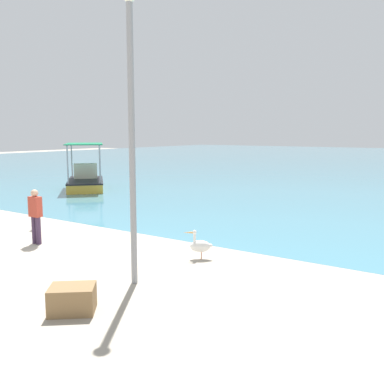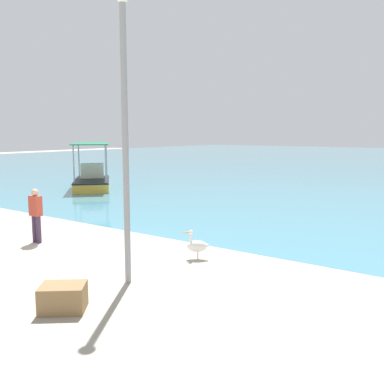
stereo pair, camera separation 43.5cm
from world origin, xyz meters
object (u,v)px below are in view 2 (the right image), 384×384
(lamp_post, at_px, (125,126))
(fisherman_standing, at_px, (36,214))
(pelican, at_px, (197,245))
(cargo_crate, at_px, (63,298))
(mooring_bollard, at_px, (37,218))
(fishing_boat_far_right, at_px, (92,179))

(lamp_post, relative_size, fisherman_standing, 3.77)
(pelican, relative_size, cargo_crate, 0.95)
(lamp_post, xyz_separation_m, mooring_bollard, (-6.54, 2.18, -3.19))
(fishing_boat_far_right, xyz_separation_m, fisherman_standing, (8.58, -9.85, 0.32))
(pelican, xyz_separation_m, fisherman_standing, (-5.06, -1.44, 0.53))
(pelican, height_order, fisherman_standing, fisherman_standing)
(cargo_crate, bearing_deg, fishing_boat_far_right, 136.72)
(lamp_post, bearing_deg, mooring_bollard, 161.54)
(lamp_post, xyz_separation_m, cargo_crate, (0.08, -1.88, -3.30))
(pelican, bearing_deg, lamp_post, -96.01)
(fishing_boat_far_right, height_order, cargo_crate, fishing_boat_far_right)
(pelican, distance_m, mooring_bollard, 6.79)
(fishing_boat_far_right, distance_m, cargo_crate, 18.50)
(fisherman_standing, distance_m, cargo_crate, 5.68)
(fishing_boat_far_right, xyz_separation_m, lamp_post, (13.38, -10.80, 2.97))
(fisherman_standing, bearing_deg, fishing_boat_far_right, 131.04)
(mooring_bollard, bearing_deg, fisherman_standing, -35.45)
(lamp_post, height_order, mooring_bollard, lamp_post)
(pelican, distance_m, lamp_post, 3.98)
(pelican, xyz_separation_m, lamp_post, (-0.25, -2.39, 3.18))
(cargo_crate, bearing_deg, mooring_bollard, 148.49)
(pelican, xyz_separation_m, cargo_crate, (-0.17, -4.27, -0.12))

